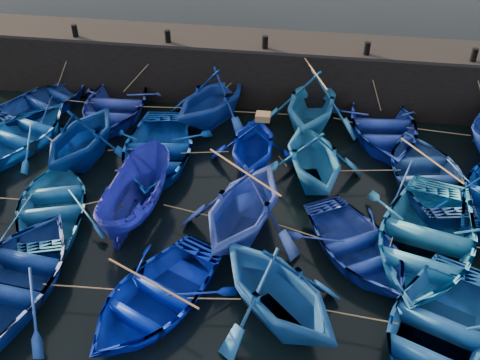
# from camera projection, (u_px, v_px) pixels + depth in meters

# --- Properties ---
(ground) EXTENTS (120.00, 120.00, 0.00)m
(ground) POSITION_uv_depth(u_px,v_px,m) (223.00, 265.00, 15.35)
(ground) COLOR black
(ground) RESTS_ON ground
(quay_wall) EXTENTS (26.00, 2.50, 2.50)m
(quay_wall) POSITION_uv_depth(u_px,v_px,m) (266.00, 70.00, 22.95)
(quay_wall) COLOR black
(quay_wall) RESTS_ON ground
(quay_top) EXTENTS (26.00, 2.50, 0.12)m
(quay_top) POSITION_uv_depth(u_px,v_px,m) (267.00, 41.00, 22.18)
(quay_top) COLOR black
(quay_top) RESTS_ON quay_wall
(bollard_0) EXTENTS (0.24, 0.24, 0.50)m
(bollard_0) POSITION_uv_depth(u_px,v_px,m) (75.00, 31.00, 22.28)
(bollard_0) COLOR black
(bollard_0) RESTS_ON quay_top
(bollard_1) EXTENTS (0.24, 0.24, 0.50)m
(bollard_1) POSITION_uv_depth(u_px,v_px,m) (168.00, 36.00, 21.78)
(bollard_1) COLOR black
(bollard_1) RESTS_ON quay_top
(bollard_2) EXTENTS (0.24, 0.24, 0.50)m
(bollard_2) POSITION_uv_depth(u_px,v_px,m) (265.00, 42.00, 21.28)
(bollard_2) COLOR black
(bollard_2) RESTS_ON quay_top
(bollard_3) EXTENTS (0.24, 0.24, 0.50)m
(bollard_3) POSITION_uv_depth(u_px,v_px,m) (367.00, 48.00, 20.77)
(bollard_3) COLOR black
(bollard_3) RESTS_ON quay_top
(bollard_4) EXTENTS (0.24, 0.24, 0.50)m
(bollard_4) POSITION_uv_depth(u_px,v_px,m) (474.00, 55.00, 20.27)
(bollard_4) COLOR black
(bollard_4) RESTS_ON quay_top
(boat_0) EXTENTS (4.95, 5.39, 0.91)m
(boat_0) POSITION_uv_depth(u_px,v_px,m) (46.00, 101.00, 22.41)
(boat_0) COLOR navy
(boat_0) RESTS_ON ground
(boat_1) EXTENTS (4.14, 5.54, 1.10)m
(boat_1) POSITION_uv_depth(u_px,v_px,m) (114.00, 105.00, 21.93)
(boat_1) COLOR navy
(boat_1) RESTS_ON ground
(boat_2) EXTENTS (5.21, 5.48, 2.26)m
(boat_2) POSITION_uv_depth(u_px,v_px,m) (212.00, 97.00, 21.25)
(boat_2) COLOR #123797
(boat_2) RESTS_ON ground
(boat_3) EXTENTS (4.40, 4.96, 2.41)m
(boat_3) POSITION_uv_depth(u_px,v_px,m) (312.00, 101.00, 20.78)
(boat_3) COLOR #2A7CCF
(boat_3) RESTS_ON ground
(boat_4) EXTENTS (4.43, 5.74, 1.10)m
(boat_4) POSITION_uv_depth(u_px,v_px,m) (383.00, 126.00, 20.58)
(boat_4) COLOR #1A33A3
(boat_4) RESTS_ON ground
(boat_6) EXTENTS (4.74, 5.64, 1.00)m
(boat_6) POSITION_uv_depth(u_px,v_px,m) (21.00, 134.00, 20.18)
(boat_6) COLOR #10509D
(boat_6) RESTS_ON ground
(boat_7) EXTENTS (4.11, 4.61, 2.20)m
(boat_7) POSITION_uv_depth(u_px,v_px,m) (81.00, 135.00, 18.96)
(boat_7) COLOR navy
(boat_7) RESTS_ON ground
(boat_8) EXTENTS (4.48, 5.79, 1.11)m
(boat_8) POSITION_uv_depth(u_px,v_px,m) (156.00, 151.00, 19.14)
(boat_8) COLOR #083D9E
(boat_8) RESTS_ON ground
(boat_9) EXTENTS (3.38, 3.87, 1.97)m
(boat_9) POSITION_uv_depth(u_px,v_px,m) (254.00, 143.00, 18.74)
(boat_9) COLOR #001693
(boat_9) RESTS_ON ground
(boat_10) EXTENTS (4.57, 4.96, 2.18)m
(boat_10) POSITION_uv_depth(u_px,v_px,m) (314.00, 155.00, 17.95)
(boat_10) COLOR #206DB2
(boat_10) RESTS_ON ground
(boat_11) EXTENTS (4.53, 5.64, 1.04)m
(boat_11) POSITION_uv_depth(u_px,v_px,m) (428.00, 173.00, 18.09)
(boat_11) COLOR navy
(boat_11) RESTS_ON ground
(boat_14) EXTENTS (4.61, 5.43, 0.96)m
(boat_14) POSITION_uv_depth(u_px,v_px,m) (54.00, 204.00, 16.80)
(boat_14) COLOR #1C629D
(boat_14) RESTS_ON ground
(boat_15) EXTENTS (1.89, 4.31, 1.62)m
(boat_15) POSITION_uv_depth(u_px,v_px,m) (135.00, 195.00, 16.64)
(boat_15) COLOR navy
(boat_15) RESTS_ON ground
(boat_16) EXTENTS (4.77, 5.21, 2.32)m
(boat_16) POSITION_uv_depth(u_px,v_px,m) (244.00, 204.00, 15.73)
(boat_16) COLOR #2D48BC
(boat_16) RESTS_ON ground
(boat_17) EXTENTS (4.91, 5.32, 0.90)m
(boat_17) POSITION_uv_depth(u_px,v_px,m) (357.00, 246.00, 15.32)
(boat_17) COLOR #1B3599
(boat_17) RESTS_ON ground
(boat_18) EXTENTS (5.54, 6.70, 1.21)m
(boat_18) POSITION_uv_depth(u_px,v_px,m) (425.00, 239.00, 15.32)
(boat_18) COLOR #267EC9
(boat_18) RESTS_ON ground
(boat_21) EXTENTS (4.30, 5.67, 1.11)m
(boat_21) POSITION_uv_depth(u_px,v_px,m) (11.00, 280.00, 14.12)
(boat_21) COLOR navy
(boat_21) RESTS_ON ground
(boat_22) EXTENTS (4.83, 5.48, 0.94)m
(boat_22) POSITION_uv_depth(u_px,v_px,m) (154.00, 296.00, 13.79)
(boat_22) COLOR #0422D2
(boat_22) RESTS_ON ground
(boat_23) EXTENTS (5.50, 5.49, 2.20)m
(boat_23) POSITION_uv_depth(u_px,v_px,m) (277.00, 288.00, 13.17)
(boat_23) COLOR #1654A1
(boat_23) RESTS_ON ground
(boat_24) EXTENTS (5.21, 5.99, 1.04)m
(boat_24) POSITION_uv_depth(u_px,v_px,m) (436.00, 329.00, 12.89)
(boat_24) COLOR blue
(boat_24) RESTS_ON ground
(wooden_crate) EXTENTS (0.49, 0.43, 0.23)m
(wooden_crate) POSITION_uv_depth(u_px,v_px,m) (263.00, 117.00, 18.05)
(wooden_crate) COLOR brown
(wooden_crate) RESTS_ON boat_9
(mooring_ropes) EXTENTS (18.00, 11.51, 2.10)m
(mooring_ropes) POSITION_uv_depth(u_px,v_px,m) (256.00, 146.00, 18.77)
(mooring_ropes) COLOR tan
(mooring_ropes) RESTS_ON ground
(loose_oars) EXTENTS (9.90, 11.98, 1.53)m
(loose_oars) POSITION_uv_depth(u_px,v_px,m) (297.00, 161.00, 16.58)
(loose_oars) COLOR #99724C
(loose_oars) RESTS_ON ground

